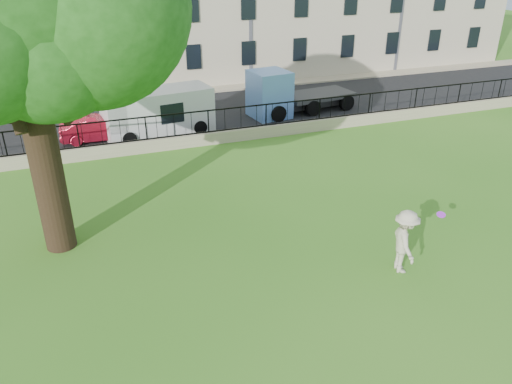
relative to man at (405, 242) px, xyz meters
name	(u,v)px	position (x,y,z in m)	size (l,w,h in m)	color
ground	(320,280)	(-2.50, 0.38, -0.99)	(120.00, 120.00, 0.00)	#35741B
retaining_wall	(209,138)	(-2.50, 12.38, -0.69)	(50.00, 0.40, 0.60)	gray
iron_railing	(208,122)	(-2.50, 12.38, 0.16)	(50.00, 0.05, 1.13)	black
street	(187,117)	(-2.50, 17.08, -0.99)	(60.00, 9.00, 0.01)	black
sidewalk	(169,94)	(-2.50, 22.28, -0.93)	(60.00, 1.40, 0.12)	gray
man	(405,242)	(0.00, 0.00, 0.00)	(1.28, 0.74, 1.99)	beige
frisbee	(441,215)	(1.50, 0.36, 0.43)	(0.27, 0.27, 0.03)	#B72AF1
red_sedan	(99,129)	(-7.50, 14.78, -0.38)	(1.30, 3.72, 1.22)	#B5162E
white_van	(158,112)	(-4.50, 14.78, 0.15)	(5.45, 2.13, 2.29)	silver
blue_truck	(301,90)	(4.00, 15.78, 0.30)	(6.18, 2.19, 2.59)	#6293E6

